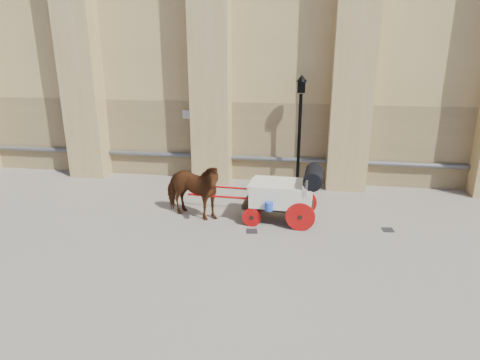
# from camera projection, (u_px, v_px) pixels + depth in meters

# --- Properties ---
(ground) EXTENTS (90.00, 90.00, 0.00)m
(ground) POSITION_uv_depth(u_px,v_px,m) (219.00, 219.00, 13.05)
(ground) COLOR slate
(ground) RESTS_ON ground
(horse) EXTENTS (2.34, 1.61, 1.80)m
(horse) POSITION_uv_depth(u_px,v_px,m) (192.00, 190.00, 12.87)
(horse) COLOR #552611
(horse) RESTS_ON ground
(carriage) EXTENTS (3.97, 1.43, 1.72)m
(carriage) POSITION_uv_depth(u_px,v_px,m) (286.00, 192.00, 12.60)
(carriage) COLOR black
(carriage) RESTS_ON ground
(street_lamp) EXTENTS (0.38, 0.38, 4.07)m
(street_lamp) POSITION_uv_depth(u_px,v_px,m) (300.00, 130.00, 15.15)
(street_lamp) COLOR black
(street_lamp) RESTS_ON ground
(drain_grate_near) EXTENTS (0.37, 0.37, 0.01)m
(drain_grate_near) POSITION_uv_depth(u_px,v_px,m) (252.00, 231.00, 12.20)
(drain_grate_near) COLOR black
(drain_grate_near) RESTS_ON ground
(drain_grate_far) EXTENTS (0.35, 0.35, 0.01)m
(drain_grate_far) POSITION_uv_depth(u_px,v_px,m) (388.00, 230.00, 12.28)
(drain_grate_far) COLOR black
(drain_grate_far) RESTS_ON ground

